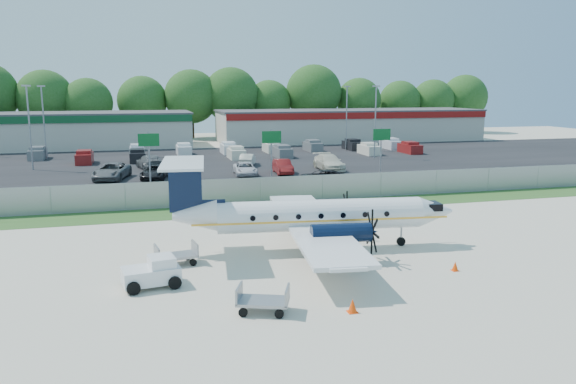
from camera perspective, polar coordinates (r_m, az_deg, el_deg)
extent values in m
plane|color=beige|center=(30.08, 3.01, -6.32)|extent=(170.00, 170.00, 0.00)
cube|color=#2D561E|center=(41.29, -2.18, -1.67)|extent=(170.00, 4.00, 0.02)
cube|color=black|center=(48.01, -4.06, 0.03)|extent=(170.00, 8.00, 0.02)
cube|color=black|center=(68.50, -7.46, 3.09)|extent=(170.00, 32.00, 0.02)
cube|color=gray|center=(43.01, -2.79, 0.16)|extent=(120.00, 0.02, 1.90)
cube|color=gray|center=(42.85, -2.80, 1.45)|extent=(120.00, 0.06, 0.06)
cube|color=gray|center=(43.19, -2.77, -1.08)|extent=(120.00, 0.06, 0.06)
cube|color=beige|center=(90.81, -24.72, 5.59)|extent=(46.00, 12.00, 5.00)
cube|color=#474749|center=(90.67, -24.85, 7.24)|extent=(46.40, 12.40, 0.24)
cube|color=#0F4723|center=(84.69, -25.49, 6.61)|extent=(46.00, 0.20, 1.00)
cube|color=beige|center=(96.17, 6.29, 6.70)|extent=(44.00, 12.00, 5.00)
cube|color=#474749|center=(96.04, 6.32, 8.26)|extent=(44.40, 12.40, 0.24)
cube|color=maroon|center=(90.42, 7.74, 7.70)|extent=(44.00, 0.20, 1.00)
cylinder|color=gray|center=(50.74, -13.89, 3.15)|extent=(0.14, 0.14, 5.00)
cube|color=#0C5923|center=(50.40, -13.98, 5.16)|extent=(1.80, 0.08, 1.10)
cylinder|color=gray|center=(52.13, -1.70, 3.64)|extent=(0.14, 0.14, 5.00)
cube|color=#0C5923|center=(51.81, -1.67, 5.60)|extent=(1.80, 0.08, 1.10)
cylinder|color=gray|center=(55.71, 9.39, 3.94)|extent=(0.14, 0.14, 5.00)
cube|color=#0C5923|center=(55.40, 9.51, 5.77)|extent=(1.80, 0.08, 1.10)
cylinder|color=gray|center=(66.40, -24.76, 5.89)|extent=(0.18, 0.18, 9.00)
cube|color=gray|center=(66.27, -25.06, 9.76)|extent=(0.90, 0.35, 0.18)
cylinder|color=gray|center=(71.63, 8.86, 6.98)|extent=(0.18, 0.18, 9.00)
cube|color=gray|center=(71.51, 8.96, 10.58)|extent=(0.90, 0.35, 0.18)
cylinder|color=gray|center=(76.26, -23.55, 6.44)|extent=(0.18, 0.18, 9.00)
cube|color=gray|center=(76.15, -23.80, 9.82)|extent=(0.90, 0.35, 0.18)
cylinder|color=gray|center=(80.86, 5.97, 7.43)|extent=(0.18, 0.18, 9.00)
cube|color=gray|center=(80.75, 6.03, 10.62)|extent=(0.90, 0.35, 0.18)
cylinder|color=white|center=(30.53, 3.30, -2.35)|extent=(11.26, 3.00, 1.69)
cone|color=white|center=(32.47, 14.70, -1.91)|extent=(2.15, 1.91, 1.69)
cone|color=white|center=(29.90, -9.44, -2.40)|extent=(2.50, 1.96, 1.69)
cube|color=black|center=(32.34, 14.43, -1.38)|extent=(0.93, 1.25, 0.40)
cube|color=white|center=(30.56, 2.47, -3.27)|extent=(4.69, 15.91, 0.20)
cylinder|color=black|center=(28.28, 5.41, -4.16)|extent=(3.12, 1.33, 0.98)
cylinder|color=black|center=(33.19, 3.30, -1.94)|extent=(3.12, 1.33, 0.98)
cube|color=black|center=(29.61, -10.39, 0.43)|extent=(1.70, 0.36, 2.58)
cube|color=white|center=(29.42, -10.65, 2.91)|extent=(2.78, 5.74, 0.12)
cylinder|color=gray|center=(32.09, 11.43, -4.37)|extent=(0.11, 0.11, 1.16)
cylinder|color=black|center=(32.17, 11.41, -4.94)|extent=(0.51, 0.22, 0.50)
cylinder|color=black|center=(28.42, 3.43, -6.73)|extent=(0.61, 0.42, 0.57)
cylinder|color=black|center=(33.30, 1.62, -4.14)|extent=(0.61, 0.42, 0.57)
cube|color=white|center=(25.88, -13.75, -8.17)|extent=(2.65, 1.83, 0.69)
cube|color=white|center=(25.79, -12.72, -6.92)|extent=(1.26, 1.43, 0.49)
cube|color=black|center=(25.87, -11.75, -6.79)|extent=(0.34, 1.10, 0.39)
cylinder|color=black|center=(25.12, -15.43, -9.42)|extent=(0.62, 0.30, 0.59)
cylinder|color=black|center=(26.56, -15.92, -8.35)|extent=(0.62, 0.30, 0.59)
cylinder|color=black|center=(25.40, -11.43, -9.02)|extent=(0.62, 0.30, 0.59)
cylinder|color=black|center=(26.82, -12.14, -7.99)|extent=(0.62, 0.30, 0.59)
cube|color=gray|center=(28.73, -11.27, -6.38)|extent=(2.18, 1.51, 0.12)
cube|color=gray|center=(28.46, -13.18, -5.98)|extent=(0.27, 1.21, 0.60)
cube|color=gray|center=(28.86, -9.44, -5.61)|extent=(0.27, 1.21, 0.60)
cylinder|color=black|center=(28.16, -12.41, -7.35)|extent=(0.38, 0.18, 0.36)
cylinder|color=black|center=(29.19, -12.86, -6.73)|extent=(0.38, 0.18, 0.36)
cylinder|color=black|center=(28.45, -9.61, -7.06)|extent=(0.38, 0.18, 0.36)
cylinder|color=black|center=(29.48, -10.16, -6.46)|extent=(0.38, 0.18, 0.36)
cube|color=gray|center=(22.45, -2.54, -11.03)|extent=(2.31, 1.85, 0.12)
cube|color=gray|center=(22.50, -4.99, -10.19)|extent=(0.51, 1.15, 0.60)
cube|color=gray|center=(22.23, -0.07, -10.41)|extent=(0.51, 1.15, 0.60)
cylinder|color=black|center=(22.16, -4.59, -12.11)|extent=(0.38, 0.24, 0.36)
cylinder|color=black|center=(23.17, -4.08, -11.07)|extent=(0.38, 0.24, 0.36)
cylinder|color=black|center=(21.96, -0.90, -12.29)|extent=(0.38, 0.24, 0.36)
cylinder|color=black|center=(22.97, -0.56, -11.23)|extent=(0.38, 0.24, 0.36)
cone|color=#FF4308|center=(28.50, 16.62, -7.22)|extent=(0.31, 0.31, 0.47)
cube|color=#FF4308|center=(28.56, 16.60, -7.64)|extent=(0.33, 0.33, 0.03)
cone|color=#FF4308|center=(22.62, 6.57, -11.40)|extent=(0.37, 0.37, 0.55)
cube|color=#FF4308|center=(22.72, 6.55, -12.01)|extent=(0.39, 0.39, 0.03)
cone|color=#FF4308|center=(36.61, 5.62, -2.90)|extent=(0.34, 0.34, 0.50)
cube|color=#FF4308|center=(36.66, 5.62, -3.26)|extent=(0.35, 0.35, 0.03)
imported|color=silver|center=(47.60, -27.14, -1.22)|extent=(3.87, 1.62, 1.31)
imported|color=black|center=(51.73, 3.36, 0.78)|extent=(4.96, 2.62, 1.33)
imported|color=black|center=(56.87, 21.86, 0.92)|extent=(4.81, 3.37, 1.52)
imported|color=#595B5E|center=(57.15, -17.44, 1.23)|extent=(3.98, 6.25, 1.60)
imported|color=black|center=(56.33, -13.33, 1.30)|extent=(3.28, 5.23, 1.35)
imported|color=silver|center=(57.47, -4.38, 1.73)|extent=(2.42, 4.73, 1.28)
imported|color=maroon|center=(58.26, -0.55, 1.88)|extent=(1.83, 4.57, 1.48)
imported|color=beige|center=(61.10, 4.16, 2.25)|extent=(2.50, 5.84, 1.68)
imported|color=#595B5E|center=(63.31, -13.81, 2.27)|extent=(3.27, 5.85, 1.60)
imported|color=beige|center=(64.61, -4.12, 2.70)|extent=(2.68, 4.39, 1.36)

